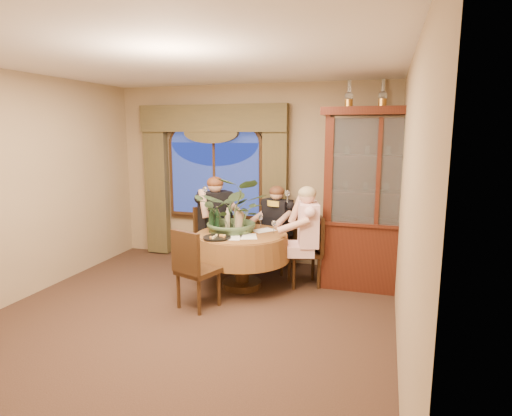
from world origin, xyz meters
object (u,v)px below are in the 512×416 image
(stoneware_vase, at_px, (238,220))
(wine_bottle_1, at_px, (217,218))
(oil_lamp_right, at_px, (418,92))
(person_pink, at_px, (308,238))
(oil_lamp_left, at_px, (349,94))
(wine_bottle_0, at_px, (228,217))
(chair_back, at_px, (213,240))
(chair_right, at_px, (304,251))
(oil_lamp_center, at_px, (383,93))
(person_scarf, at_px, (277,229))
(wine_bottle_2, at_px, (217,219))
(dining_table, at_px, (242,260))
(china_cabinet, at_px, (377,200))
(wine_bottle_3, at_px, (211,220))
(olive_bowl, at_px, (243,232))
(chair_front_left, at_px, (198,268))
(person_back, at_px, (215,224))
(centerpiece_plant, at_px, (235,184))
(chair_back_right, at_px, (279,240))
(wine_bottle_4, at_px, (227,220))

(stoneware_vase, bearing_deg, wine_bottle_1, -164.52)
(oil_lamp_right, distance_m, person_pink, 2.27)
(oil_lamp_left, relative_size, wine_bottle_0, 1.03)
(chair_back, bearing_deg, stoneware_vase, 94.89)
(oil_lamp_right, relative_size, chair_right, 0.35)
(oil_lamp_center, relative_size, person_pink, 0.25)
(person_scarf, relative_size, wine_bottle_2, 3.94)
(dining_table, bearing_deg, chair_right, 22.66)
(china_cabinet, distance_m, oil_lamp_left, 1.42)
(china_cabinet, distance_m, wine_bottle_3, 2.20)
(oil_lamp_left, distance_m, olive_bowl, 2.25)
(person_pink, xyz_separation_m, wine_bottle_0, (-1.10, -0.07, 0.22))
(chair_front_left, xyz_separation_m, person_back, (-0.32, 1.33, 0.24))
(person_back, xyz_separation_m, person_scarf, (0.89, 0.25, -0.07))
(oil_lamp_right, distance_m, chair_back, 3.44)
(dining_table, xyz_separation_m, chair_front_left, (-0.28, -0.78, 0.10))
(china_cabinet, height_order, centerpiece_plant, china_cabinet)
(centerpiece_plant, bearing_deg, wine_bottle_1, -174.12)
(dining_table, height_order, person_back, person_back)
(person_scarf, relative_size, centerpiece_plant, 1.16)
(dining_table, relative_size, chair_right, 1.35)
(chair_back, xyz_separation_m, person_back, (0.03, 0.04, 0.24))
(chair_back, xyz_separation_m, centerpiece_plant, (0.50, -0.41, 0.91))
(wine_bottle_3, bearing_deg, oil_lamp_right, 12.88)
(china_cabinet, height_order, person_scarf, china_cabinet)
(china_cabinet, height_order, chair_front_left, china_cabinet)
(oil_lamp_right, xyz_separation_m, wine_bottle_0, (-2.37, -0.34, -1.64))
(oil_lamp_left, xyz_separation_m, person_scarf, (-1.00, 0.29, -1.90))
(dining_table, xyz_separation_m, wine_bottle_3, (-0.40, -0.08, 0.54))
(person_back, bearing_deg, stoneware_vase, 93.94)
(oil_lamp_right, height_order, wine_bottle_0, oil_lamp_right)
(oil_lamp_right, xyz_separation_m, chair_back_right, (-1.81, 0.31, -2.08))
(oil_lamp_left, xyz_separation_m, chair_back_right, (-0.98, 0.31, -2.08))
(person_back, xyz_separation_m, wine_bottle_3, (0.20, -0.62, 0.20))
(stoneware_vase, distance_m, wine_bottle_1, 0.29)
(chair_front_left, height_order, wine_bottle_4, wine_bottle_4)
(person_scarf, bearing_deg, china_cabinet, -171.47)
(chair_right, height_order, stoneware_vase, stoneware_vase)
(oil_lamp_left, distance_m, wine_bottle_4, 2.27)
(person_pink, distance_m, wine_bottle_3, 1.30)
(chair_back_right, bearing_deg, person_pink, 154.16)
(chair_right, relative_size, wine_bottle_4, 2.91)
(olive_bowl, distance_m, wine_bottle_2, 0.41)
(wine_bottle_0, bearing_deg, china_cabinet, 9.77)
(oil_lamp_left, xyz_separation_m, oil_lamp_right, (0.83, 0.00, 0.00))
(stoneware_vase, relative_size, wine_bottle_4, 0.83)
(centerpiece_plant, distance_m, wine_bottle_2, 0.53)
(oil_lamp_left, relative_size, chair_right, 0.35)
(china_cabinet, height_order, person_pink, china_cabinet)
(wine_bottle_0, xyz_separation_m, wine_bottle_2, (-0.10, -0.17, 0.00))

